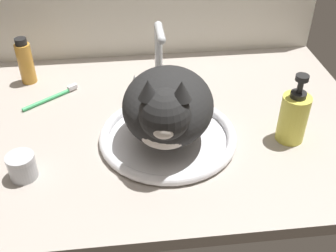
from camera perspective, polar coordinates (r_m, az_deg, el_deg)
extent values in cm
cube|color=#ADA399|center=(103.13, -1.41, -0.01)|extent=(105.60, 72.19, 3.00)
cube|color=silver|center=(128.65, -3.13, 15.28)|extent=(105.60, 2.40, 32.03)
torus|color=white|center=(95.76, 0.00, -1.37)|extent=(32.14, 32.14, 2.26)
cylinder|color=white|center=(96.28, 0.00, -1.76)|extent=(28.74, 28.74, 0.60)
cylinder|color=silver|center=(113.31, -1.24, 5.26)|extent=(4.00, 4.00, 1.91)
cylinder|color=silver|center=(108.55, -1.30, 9.58)|extent=(2.00, 2.00, 17.34)
sphere|color=silver|center=(104.83, -1.37, 13.78)|extent=(2.20, 2.20, 2.20)
cylinder|color=silver|center=(101.03, -1.14, 12.86)|extent=(2.00, 8.33, 2.00)
sphere|color=silver|center=(97.26, -0.89, 11.86)|extent=(2.10, 2.10, 2.10)
cylinder|color=silver|center=(113.09, -4.57, 4.98)|extent=(3.20, 3.20, 1.60)
cone|color=silver|center=(111.60, -4.64, 6.22)|extent=(2.88, 2.88, 4.12)
cylinder|color=silver|center=(114.08, 2.08, 5.39)|extent=(3.20, 3.20, 1.60)
cone|color=silver|center=(112.60, 2.11, 6.63)|extent=(2.88, 2.88, 4.12)
ellipsoid|color=black|center=(90.62, 0.00, 2.93)|extent=(24.13, 27.30, 15.10)
sphere|color=black|center=(80.22, -0.43, 1.65)|extent=(10.53, 10.53, 10.53)
cone|color=black|center=(76.96, 1.91, 5.00)|extent=(4.00, 4.00, 3.95)
cone|color=black|center=(77.33, -2.79, 5.15)|extent=(4.00, 4.00, 3.95)
ellipsoid|color=silver|center=(77.69, -0.62, -0.67)|extent=(4.91, 3.88, 3.37)
ellipsoid|color=silver|center=(84.24, -0.35, -0.71)|extent=(12.13, 8.60, 8.30)
cylinder|color=black|center=(105.23, 0.46, 4.40)|extent=(4.95, 10.69, 3.20)
cylinder|color=#B2B5BA|center=(90.84, -19.57, -5.55)|extent=(5.79, 5.79, 4.59)
cylinder|color=silver|center=(89.07, -19.93, -4.22)|extent=(5.91, 5.91, 1.00)
cylinder|color=#E5DB4C|center=(97.62, 17.00, 1.02)|extent=(6.45, 6.45, 11.56)
cylinder|color=black|center=(94.18, 17.68, 4.16)|extent=(3.55, 3.55, 1.20)
cylinder|color=black|center=(93.10, 17.93, 5.26)|extent=(1.29, 1.29, 3.09)
cylinder|color=black|center=(92.05, 18.17, 6.39)|extent=(2.90, 2.90, 1.20)
cylinder|color=gold|center=(122.10, -19.16, 8.21)|extent=(4.25, 4.25, 11.53)
cylinder|color=black|center=(119.26, -19.81, 11.00)|extent=(3.19, 3.19, 1.80)
cylinder|color=#3FB266|center=(113.90, -16.57, 3.48)|extent=(11.61, 9.05, 1.00)
cube|color=white|center=(116.64, -13.18, 5.30)|extent=(2.80, 2.52, 1.20)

